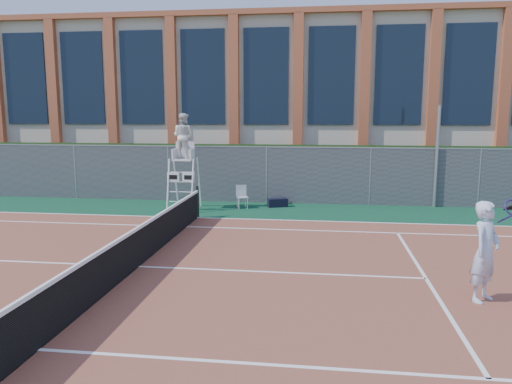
# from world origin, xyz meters

# --- Properties ---
(ground) EXTENTS (120.00, 120.00, 0.00)m
(ground) POSITION_xyz_m (0.00, 0.00, 0.00)
(ground) COLOR #233814
(apron) EXTENTS (36.00, 20.00, 0.01)m
(apron) POSITION_xyz_m (0.00, 1.00, 0.01)
(apron) COLOR #0E3E25
(apron) RESTS_ON ground
(tennis_court) EXTENTS (23.77, 10.97, 0.02)m
(tennis_court) POSITION_xyz_m (0.00, 0.00, 0.02)
(tennis_court) COLOR brown
(tennis_court) RESTS_ON apron
(tennis_net) EXTENTS (0.10, 11.30, 1.10)m
(tennis_net) POSITION_xyz_m (0.00, 0.00, 0.54)
(tennis_net) COLOR black
(tennis_net) RESTS_ON ground
(fence) EXTENTS (40.00, 0.06, 2.20)m
(fence) POSITION_xyz_m (0.00, 8.80, 1.10)
(fence) COLOR #595E60
(fence) RESTS_ON ground
(hedge) EXTENTS (40.00, 1.40, 2.20)m
(hedge) POSITION_xyz_m (0.00, 10.00, 1.10)
(hedge) COLOR black
(hedge) RESTS_ON ground
(building) EXTENTS (45.00, 10.60, 8.22)m
(building) POSITION_xyz_m (0.00, 17.95, 4.15)
(building) COLOR beige
(building) RESTS_ON ground
(steel_pole) EXTENTS (0.12, 0.12, 3.81)m
(steel_pole) POSITION_xyz_m (8.40, 8.70, 1.90)
(steel_pole) COLOR #9EA0A5
(steel_pole) RESTS_ON ground
(umpire_chair) EXTENTS (0.99, 1.53, 3.56)m
(umpire_chair) POSITION_xyz_m (-0.86, 7.05, 2.60)
(umpire_chair) COLOR white
(umpire_chair) RESTS_ON ground
(plastic_chair) EXTENTS (0.51, 0.51, 0.85)m
(plastic_chair) POSITION_xyz_m (1.20, 7.58, 0.51)
(plastic_chair) COLOR silver
(plastic_chair) RESTS_ON apron
(sports_bag_near) EXTENTS (0.80, 0.54, 0.32)m
(sports_bag_near) POSITION_xyz_m (2.52, 7.92, 0.17)
(sports_bag_near) COLOR black
(sports_bag_near) RESTS_ON apron
(sports_bag_far) EXTENTS (0.64, 0.38, 0.24)m
(sports_bag_far) POSITION_xyz_m (2.52, 8.52, 0.13)
(sports_bag_far) COLOR black
(sports_bag_far) RESTS_ON apron
(tennis_player) EXTENTS (1.09, 0.88, 1.90)m
(tennis_player) POSITION_xyz_m (7.19, -1.17, 0.98)
(tennis_player) COLOR silver
(tennis_player) RESTS_ON tennis_court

